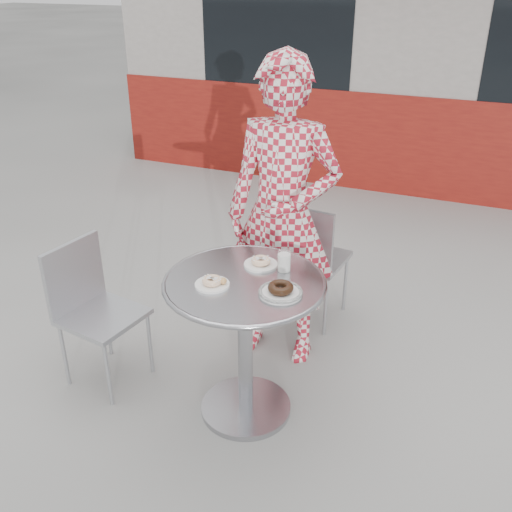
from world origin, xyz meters
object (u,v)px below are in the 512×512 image
at_px(chair_far, 311,282).
at_px(milk_cup, 284,261).
at_px(plate_far, 261,263).
at_px(plate_near, 213,282).
at_px(bistro_table, 245,315).
at_px(chair_left, 105,341).
at_px(seated_person, 283,216).
at_px(plate_checker, 281,291).

height_order(chair_far, milk_cup, milk_cup).
xyz_separation_m(plate_far, milk_cup, (0.12, -0.00, 0.03)).
xyz_separation_m(plate_near, milk_cup, (0.25, 0.26, 0.03)).
distance_m(bistro_table, chair_left, 0.90).
height_order(seated_person, milk_cup, seated_person).
bearing_deg(bistro_table, chair_far, 88.36).
bearing_deg(chair_left, plate_far, -66.53).
height_order(plate_near, milk_cup, milk_cup).
bearing_deg(chair_far, plate_far, 95.16).
bearing_deg(plate_near, chair_left, 176.03).
height_order(plate_far, plate_near, same).
xyz_separation_m(chair_left, plate_checker, (1.03, 0.00, 0.55)).
xyz_separation_m(chair_far, seated_person, (-0.06, -0.41, 0.62)).
bearing_deg(bistro_table, seated_person, 93.01).
xyz_separation_m(chair_far, milk_cup, (0.11, -0.84, 0.58)).
relative_size(seated_person, milk_cup, 16.53).
bearing_deg(milk_cup, bistro_table, -129.75).
bearing_deg(plate_far, seated_person, 95.97).
height_order(chair_far, chair_left, chair_far).
bearing_deg(chair_left, bistro_table, -77.58).
xyz_separation_m(chair_left, milk_cup, (0.96, 0.22, 0.59)).
xyz_separation_m(bistro_table, plate_near, (-0.12, -0.10, 0.21)).
xyz_separation_m(bistro_table, plate_far, (0.01, 0.17, 0.21)).
bearing_deg(chair_left, seated_person, -42.15).
distance_m(chair_left, milk_cup, 1.15).
distance_m(plate_far, plate_near, 0.30).
relative_size(plate_checker, milk_cup, 1.90).
height_order(plate_far, milk_cup, milk_cup).
relative_size(chair_left, seated_person, 0.46).
relative_size(bistro_table, plate_near, 4.89).
bearing_deg(chair_far, chair_left, 57.08).
xyz_separation_m(plate_far, plate_checker, (0.19, -0.22, -0.00)).
height_order(seated_person, plate_checker, seated_person).
relative_size(chair_far, plate_checker, 4.17).
distance_m(bistro_table, seated_person, 0.66).
relative_size(chair_left, plate_checker, 4.01).
relative_size(seated_person, plate_checker, 8.68).
bearing_deg(plate_far, plate_near, -115.67).
bearing_deg(chair_far, plate_checker, 105.39).
height_order(chair_far, plate_far, chair_far).
distance_m(plate_near, milk_cup, 0.37).
xyz_separation_m(seated_person, plate_checker, (0.23, -0.64, -0.07)).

